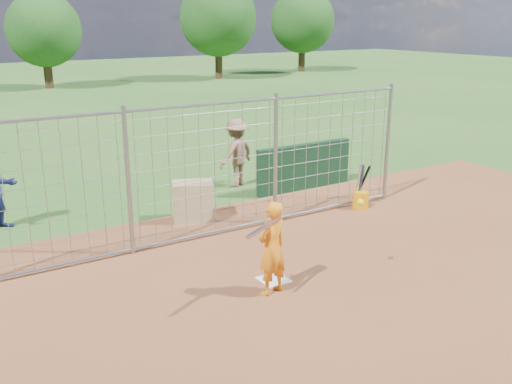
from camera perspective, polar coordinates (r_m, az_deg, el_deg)
ground at (r=9.25m, az=1.06°, el=-8.36°), size 100.00×100.00×0.00m
infield_dirt at (r=7.25m, az=14.64°, el=-16.73°), size 18.00×18.00×0.00m
home_plate at (r=9.10m, az=1.75°, el=-8.76°), size 0.43×0.43×0.02m
dugout_wall at (r=13.70m, az=4.82°, el=2.53°), size 2.60×0.20×1.10m
batter at (r=8.42m, az=1.59°, el=-5.65°), size 0.59×0.45×1.45m
bystander_c at (r=13.87m, az=-1.98°, el=3.95°), size 1.21×0.93×1.66m
equipment_bin at (r=11.64m, az=-6.31°, el=-0.91°), size 0.95×0.81×0.80m
equipment_in_play at (r=8.07m, az=3.33°, el=-2.89°), size 2.13×0.45×0.18m
bucket_with_bats at (r=12.52m, az=10.41°, el=-0.55°), size 0.34×0.40×0.97m
backstop_fence at (r=10.45m, az=-4.88°, el=1.96°), size 9.08×0.08×2.60m
tree_line at (r=35.96m, az=-20.38°, el=15.64°), size 44.66×6.72×6.48m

